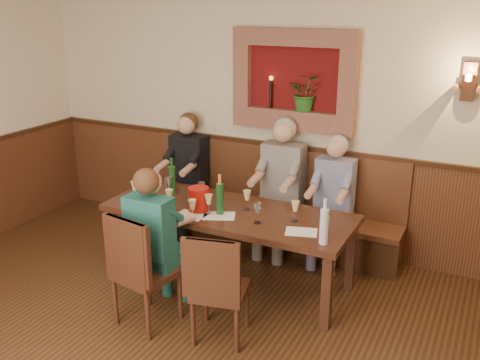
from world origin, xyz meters
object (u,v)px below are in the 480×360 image
Objects in this scene: dining_table at (228,217)px; wine_bottle_green_b at (172,179)px; bench at (268,217)px; water_bottle at (324,225)px; person_bench_left at (186,184)px; person_bench_mid at (279,198)px; spittoon_bucket at (199,199)px; wine_bottle_green_a at (220,198)px; person_bench_right at (331,212)px; chair_near_left at (146,291)px; chair_near_right at (220,308)px; person_chair_front at (158,254)px.

wine_bottle_green_b is at bearing 168.68° from dining_table.
water_bottle is (1.05, -1.25, 0.58)m from bench.
bench is at bearing 129.96° from water_bottle.
person_bench_mid reaches higher than person_bench_left.
wine_bottle_green_a is at bearing 3.03° from spittoon_bucket.
bench is 2.10× the size of person_bench_left.
person_bench_mid is 1.03m from wine_bottle_green_a.
person_bench_right is (1.77, 0.00, -0.03)m from person_bench_left.
chair_near_left is at bearing -153.36° from water_bottle.
dining_table is at bearing -132.25° from person_bench_right.
wine_bottle_green_b is (-0.91, -0.69, 0.29)m from person_bench_mid.
chair_near_left is at bearing -68.23° from person_bench_left.
wine_bottle_green_a is at bearing 170.52° from water_bottle.
dining_table is 1.12m from water_bottle.
chair_near_right is 0.70× the size of person_bench_right.
person_bench_left is 1.77m from person_bench_right.
chair_near_left is at bearing -104.54° from person_bench_mid.
person_bench_left is at bearing 114.22° from person_chair_front.
person_chair_front reaches higher than wine_bottle_green_b.
bench is 3.15× the size of chair_near_right.
spittoon_bucket is (-0.43, -0.98, 0.25)m from person_bench_mid.
person_chair_front reaches higher than water_bottle.
chair_near_left is 0.75× the size of person_bench_right.
person_bench_left reaches higher than spittoon_bucket.
bench is 1.22m from wine_bottle_green_b.
spittoon_bucket is 1.30m from water_bottle.
chair_near_right is at bearing -8.84° from person_chair_front.
water_bottle is (0.86, -1.14, 0.29)m from person_bench_mid.
bench is 2.02× the size of person_bench_mid.
spittoon_bucket is at bearing 116.94° from chair_near_right.
dining_table is 0.27m from wine_bottle_green_a.
water_bottle is at bearing -16.29° from dining_table.
person_bench_left is at bearing 150.94° from water_bottle.
person_chair_front is 0.78m from wine_bottle_green_a.
chair_near_left is 2.11m from person_bench_right.
person_bench_left reaches higher than bench.
chair_near_right is 1.07m from wine_bottle_green_a.
person_chair_front is (-1.05, -1.62, 0.00)m from person_bench_right.
wine_bottle_green_a is (-0.78, -0.97, 0.35)m from person_bench_right.
person_bench_left reaches higher than dining_table.
wine_bottle_green_a is (-0.02, -1.07, 0.58)m from bench.
bench reaches higher than spittoon_bucket.
chair_near_left is 1.61m from water_bottle.
person_chair_front reaches higher than bench.
chair_near_right is (0.39, -0.88, -0.40)m from dining_table.
person_bench_mid is 1.08× the size of person_chair_front.
person_chair_front is 3.51× the size of water_bottle.
water_bottle is (1.29, -0.17, 0.05)m from spittoon_bucket.
wine_bottle_green_b reaches higher than chair_near_left.
wine_bottle_green_b is at bearing 120.86° from chair_near_left.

